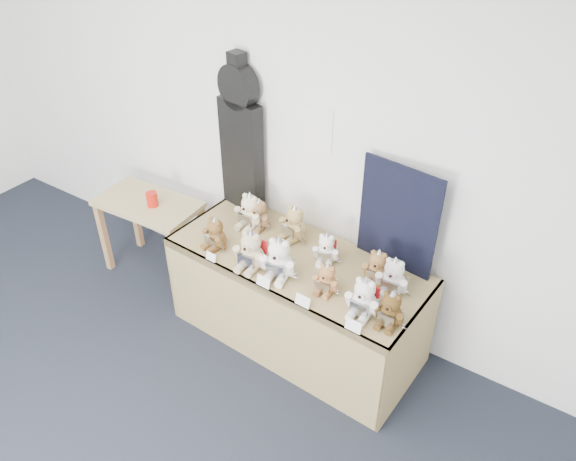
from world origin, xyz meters
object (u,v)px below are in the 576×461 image
Objects in this scene: guitar_case at (241,137)px; teddy_front_right at (327,279)px; side_table at (150,215)px; teddy_back_centre_right at (326,249)px; teddy_front_far_left at (215,235)px; teddy_front_left at (251,251)px; teddy_front_far_right at (364,298)px; teddy_back_right at (377,268)px; display_table at (291,282)px; red_cup at (152,199)px; teddy_back_far_left at (259,215)px; teddy_front_centre at (279,260)px; teddy_back_end at (393,278)px; teddy_back_centre_left at (294,224)px; teddy_back_left at (250,212)px; teddy_front_end at (390,310)px.

guitar_case is 1.22m from teddy_front_right.
side_table is 3.71× the size of teddy_front_right.
side_table is at bearing 164.81° from teddy_back_centre_right.
teddy_front_right is at bearing 13.74° from teddy_front_far_left.
teddy_front_left reaches higher than teddy_front_far_right.
teddy_front_right is at bearing -9.76° from side_table.
teddy_front_far_left is 1.00× the size of teddy_back_right.
teddy_back_centre_right is (-0.43, 0.30, -0.02)m from teddy_front_far_right.
teddy_front_far_left is (-0.52, -0.12, 0.26)m from display_table.
red_cup is at bearing -141.73° from guitar_case.
teddy_front_left is (1.19, -0.24, 0.30)m from side_table.
guitar_case reaches higher than red_cup.
red_cup is 1.15m from teddy_front_left.
teddy_front_far_right is 1.15× the size of teddy_back_far_left.
teddy_front_far_right is (0.80, 0.01, -0.01)m from teddy_front_left.
teddy_back_far_left is at bearing 116.05° from teddy_front_left.
guitar_case reaches higher than teddy_front_centre.
teddy_back_end is at bearing 23.39° from teddy_front_far_left.
teddy_front_left is at bearing -82.92° from teddy_back_centre_left.
teddy_back_centre_left is at bearing 139.06° from teddy_front_right.
teddy_front_far_left is at bearing -96.44° from teddy_back_left.
display_table is 0.40m from teddy_back_centre_left.
teddy_front_far_left is (0.15, -0.52, -0.47)m from guitar_case.
teddy_front_far_left is at bearing -170.99° from teddy_back_right.
teddy_front_left is 0.49m from teddy_back_centre_right.
teddy_front_end is (0.16, 0.01, -0.01)m from teddy_front_far_right.
teddy_front_right is (0.52, 0.06, -0.03)m from teddy_front_left.
teddy_front_end is at bearing -12.02° from teddy_front_centre.
teddy_back_centre_left is 0.81m from teddy_back_end.
teddy_front_far_left is at bearing -120.68° from teddy_back_centre_left.
teddy_back_centre_left is (0.54, -0.15, -0.45)m from guitar_case.
teddy_back_centre_right reaches higher than teddy_front_right.
teddy_back_right is (-0.06, 0.31, -0.01)m from teddy_front_far_right.
side_table is 2.63× the size of teddy_front_centre.
teddy_front_left is at bearing -177.19° from teddy_front_right.
teddy_back_end is (0.34, 0.21, 0.02)m from teddy_front_right.
side_table is at bearing 179.12° from display_table.
teddy_front_end is at bearing -58.90° from teddy_back_right.
teddy_front_centre is at bearing -164.20° from teddy_back_end.
teddy_front_right is at bearing 172.64° from teddy_front_end.
display_table is 0.72m from teddy_back_end.
teddy_back_centre_right is 0.36m from teddy_back_right.
teddy_back_left is 0.65m from teddy_back_centre_right.
teddy_front_far_left is 1.01× the size of teddy_back_far_left.
teddy_front_centre reaches higher than teddy_back_centre_left.
teddy_front_right is (1.71, -0.18, 0.27)m from side_table.
side_table is (-1.39, 0.08, -0.02)m from display_table.
teddy_front_right is at bearing -19.03° from teddy_back_left.
teddy_back_end is at bearing 110.29° from teddy_front_end.
teddy_back_far_left reaches higher than red_cup.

